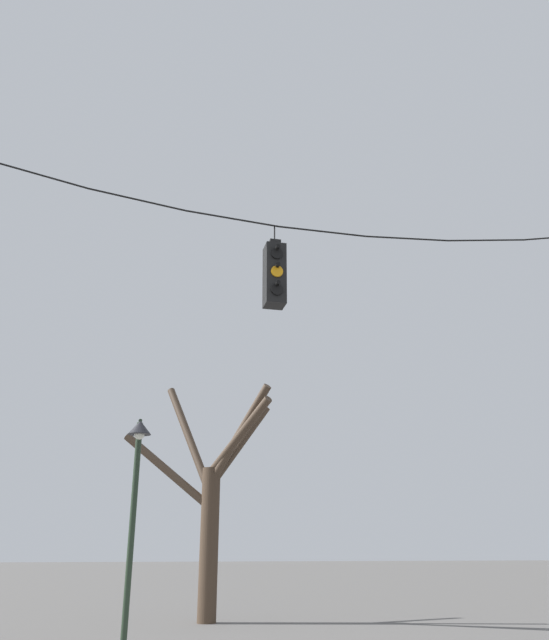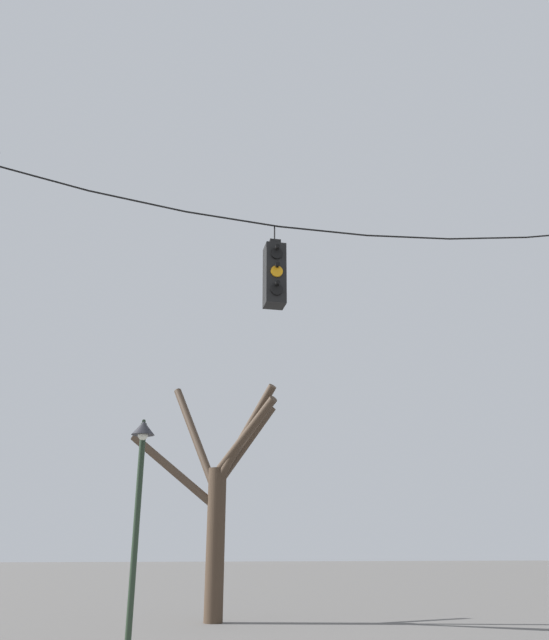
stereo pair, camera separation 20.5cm
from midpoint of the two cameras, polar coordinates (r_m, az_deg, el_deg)
The scene contains 4 objects.
span_wire at distance 11.17m, azimuth 3.90°, elevation 9.01°, with size 11.22×0.03×0.64m.
traffic_light_near_right_pole at distance 10.45m, azimuth -0.55°, elevation 4.18°, with size 0.34×0.46×1.49m.
street_lamp at distance 12.74m, azimuth -13.00°, elevation -13.69°, with size 0.45×0.78×4.11m.
bare_tree at distance 16.98m, azimuth -6.24°, elevation -15.85°, with size 3.87×3.72×6.24m.
Camera 1 is at (-3.01, -9.07, 1.67)m, focal length 35.00 mm.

